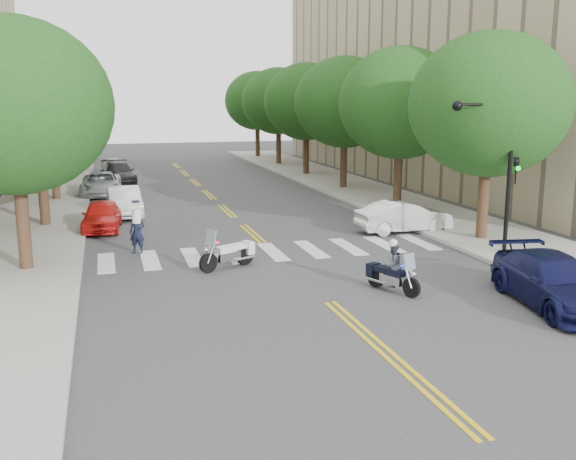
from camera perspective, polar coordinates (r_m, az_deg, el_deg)
name	(u,v)px	position (r m, az deg, el deg)	size (l,w,h in m)	color
ground	(330,302)	(18.75, 3.72, -6.45)	(140.00, 140.00, 0.00)	#38383A
sidewalk_left	(44,200)	(39.33, -20.87, 2.49)	(5.00, 60.00, 0.15)	#9E9991
sidewalk_right	(353,188)	(42.16, 5.82, 3.76)	(5.00, 60.00, 0.15)	#9E9991
building_right	(542,27)	(53.70, 21.66, 16.40)	(26.00, 44.00, 22.00)	tan
tree_l_0	(13,106)	(22.92, -23.24, 10.07)	(6.40, 6.40, 8.45)	#382316
tree_l_1	(36,104)	(30.88, -21.46, 10.37)	(6.40, 6.40, 8.45)	#382316
tree_l_2	(50,103)	(38.86, -20.41, 10.55)	(6.40, 6.40, 8.45)	#382316
tree_l_3	(59,102)	(46.84, -19.72, 10.66)	(6.40, 6.40, 8.45)	#382316
tree_l_4	(65,101)	(54.83, -19.23, 10.74)	(6.40, 6.40, 8.45)	#382316
tree_l_5	(69,101)	(62.82, -18.87, 10.80)	(6.40, 6.40, 8.45)	#382316
tree_r_0	(489,105)	(27.19, 17.44, 10.57)	(6.40, 6.40, 8.45)	#382316
tree_r_1	(400,103)	(34.17, 9.96, 11.04)	(6.40, 6.40, 8.45)	#382316
tree_r_2	(345,102)	(41.52, 5.06, 11.24)	(6.40, 6.40, 8.45)	#382316
tree_r_3	(306,102)	(49.07, 1.65, 11.33)	(6.40, 6.40, 8.45)	#382316
tree_r_4	(278,101)	(56.74, -0.85, 11.38)	(6.40, 6.40, 8.45)	#382316
tree_r_5	(257,101)	(64.50, -2.75, 11.40)	(6.40, 6.40, 8.45)	#382316
traffic_signal_pole	(499,157)	(24.60, 18.26, 6.18)	(2.82, 0.42, 6.00)	black
motorcycle_police	(391,268)	(19.81, 9.18, -3.36)	(1.03, 1.94, 1.65)	black
motorcycle_parked	(231,253)	(22.44, -5.05, -2.07)	(2.12, 1.27, 1.47)	black
officer_standing	(137,232)	(25.00, -13.26, -0.20)	(0.60, 0.39, 1.64)	black
convertible	(404,217)	(28.68, 10.26, 1.17)	(1.47, 4.23, 1.39)	white
sedan_blue	(554,281)	(19.70, 22.58, -4.24)	(2.04, 5.02, 1.46)	#0D0F38
parked_car_a	(102,215)	(29.85, -16.22, 1.25)	(1.59, 3.94, 1.34)	red
parked_car_b	(124,202)	(33.21, -14.34, 2.46)	(1.53, 4.39, 1.45)	white
parked_car_c	(101,184)	(40.58, -16.26, 3.95)	(2.34, 5.08, 1.41)	#929598
parked_car_d	(118,173)	(45.55, -14.89, 4.88)	(2.12, 5.22, 1.52)	black
parked_car_e	(112,166)	(51.02, -15.39, 5.48)	(1.66, 4.12, 1.40)	gray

